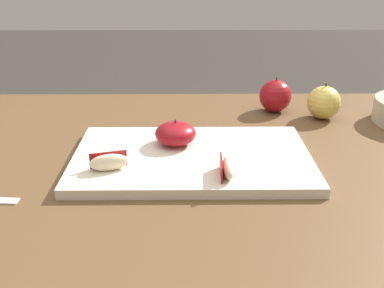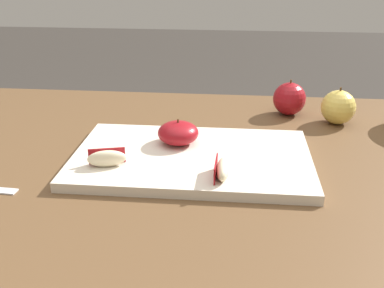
% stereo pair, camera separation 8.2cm
% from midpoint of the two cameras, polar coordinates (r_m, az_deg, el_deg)
% --- Properties ---
extents(dining_table, '(1.33, 0.88, 0.75)m').
position_cam_midpoint_polar(dining_table, '(0.91, 5.33, -8.24)').
color(dining_table, brown).
rests_on(dining_table, ground_plane).
extents(cutting_board, '(0.44, 0.28, 0.02)m').
position_cam_midpoint_polar(cutting_board, '(0.86, 2.75, -1.84)').
color(cutting_board, beige).
rests_on(cutting_board, dining_table).
extents(apple_half_skin_up, '(0.08, 0.08, 0.05)m').
position_cam_midpoint_polar(apple_half_skin_up, '(0.89, 0.90, 1.35)').
color(apple_half_skin_up, maroon).
rests_on(apple_half_skin_up, cutting_board).
extents(apple_wedge_back, '(0.03, 0.07, 0.03)m').
position_cam_midpoint_polar(apple_wedge_back, '(0.77, 6.90, -3.19)').
color(apple_wedge_back, beige).
rests_on(apple_wedge_back, cutting_board).
extents(apple_wedge_near_knife, '(0.07, 0.04, 0.03)m').
position_cam_midpoint_polar(apple_wedge_near_knife, '(0.81, -7.76, -1.84)').
color(apple_wedge_near_knife, beige).
rests_on(apple_wedge_near_knife, cutting_board).
extents(whole_apple_red_delicious, '(0.08, 0.08, 0.09)m').
position_cam_midpoint_polar(whole_apple_red_delicious, '(1.13, 14.14, 5.46)').
color(whole_apple_red_delicious, maroon).
rests_on(whole_apple_red_delicious, dining_table).
extents(whole_apple_golden, '(0.08, 0.08, 0.09)m').
position_cam_midpoint_polar(whole_apple_golden, '(1.11, 19.88, 4.31)').
color(whole_apple_golden, '#DBBC51').
rests_on(whole_apple_golden, dining_table).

